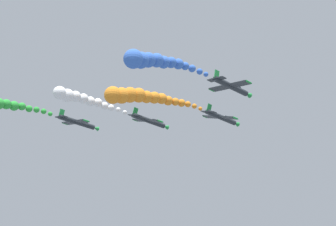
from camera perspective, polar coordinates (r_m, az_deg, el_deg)
airplane_lead at (r=104.54m, az=6.46°, el=-0.54°), size 9.09×10.35×3.67m
smoke_trail_lead at (r=91.78m, az=-3.77°, el=1.98°), size 5.91×21.84×4.55m
airplane_left_inner at (r=105.96m, az=-2.25°, el=-0.94°), size 9.12×10.35×3.57m
smoke_trail_left_inner at (r=95.85m, az=-10.68°, el=1.77°), size 2.69×17.67×3.00m
airplane_right_inner at (r=90.78m, az=7.64°, el=3.18°), size 9.44×10.35×2.98m
smoke_trail_right_inner at (r=75.17m, az=-1.82°, el=6.25°), size 4.35×20.32×7.30m
airplane_left_outer at (r=108.14m, az=-10.81°, el=-1.10°), size 9.37×10.35×3.15m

